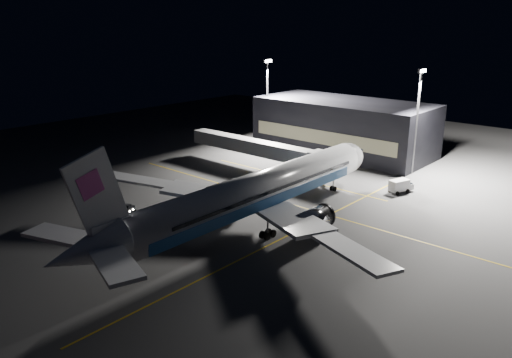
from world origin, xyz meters
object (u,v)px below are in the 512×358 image
(jet_bridge, at_px, (263,149))
(baggage_tug, at_px, (128,210))
(safety_cone_b, at_px, (255,209))
(floodlight_mast_south, at_px, (418,112))
(safety_cone_a, at_px, (197,204))
(safety_cone_c, at_px, (235,198))
(service_truck, at_px, (401,185))
(floodlight_mast_north, at_px, (267,95))
(airliner, at_px, (254,193))

(jet_bridge, distance_m, baggage_tug, 32.75)
(safety_cone_b, bearing_deg, floodlight_mast_south, -15.43)
(safety_cone_a, height_order, safety_cone_c, safety_cone_c)
(floodlight_mast_south, xyz_separation_m, safety_cone_a, (-40.80, 18.86, -12.09))
(safety_cone_a, bearing_deg, service_truck, -37.94)
(floodlight_mast_north, distance_m, service_truck, 44.60)
(floodlight_mast_north, distance_m, safety_cone_b, 47.38)
(safety_cone_a, bearing_deg, jet_bridge, 12.88)
(floodlight_mast_north, relative_size, safety_cone_b, 33.96)
(baggage_tug, bearing_deg, service_truck, -55.13)
(service_truck, height_order, safety_cone_b, service_truck)
(safety_cone_b, bearing_deg, safety_cone_c, 74.42)
(jet_bridge, xyz_separation_m, floodlight_mast_south, (18.00, -24.07, 7.79))
(service_truck, bearing_deg, safety_cone_a, 160.79)
(baggage_tug, distance_m, safety_cone_a, 11.16)
(floodlight_mast_south, bearing_deg, service_truck, -164.22)
(airliner, relative_size, safety_cone_b, 100.87)
(jet_bridge, relative_size, safety_cone_a, 61.00)
(floodlight_mast_south, xyz_separation_m, safety_cone_b, (-36.27, 10.01, -12.07))
(baggage_tug, xyz_separation_m, safety_cone_a, (9.72, -5.46, -0.42))
(service_truck, bearing_deg, safety_cone_b, 169.54)
(floodlight_mast_south, xyz_separation_m, service_truck, (-12.19, -3.45, -11.10))
(floodlight_mast_north, xyz_separation_m, baggage_tug, (-50.52, -13.69, -11.67))
(floodlight_mast_north, relative_size, safety_cone_a, 36.71)
(floodlight_mast_north, xyz_separation_m, safety_cone_a, (-40.80, -19.14, -12.09))
(floodlight_mast_south, relative_size, safety_cone_a, 36.71)
(safety_cone_a, xyz_separation_m, safety_cone_c, (6.25, -2.66, 0.04))
(airliner, distance_m, floodlight_mast_south, 42.13)
(safety_cone_c, bearing_deg, airliner, -122.66)
(baggage_tug, relative_size, safety_cone_a, 4.48)
(safety_cone_b, bearing_deg, airliner, -140.20)
(jet_bridge, distance_m, safety_cone_c, 18.82)
(floodlight_mast_north, bearing_deg, jet_bridge, -142.26)
(jet_bridge, relative_size, safety_cone_c, 53.23)
(floodlight_mast_south, relative_size, safety_cone_c, 32.03)
(floodlight_mast_south, height_order, safety_cone_c, floodlight_mast_south)
(airliner, height_order, floodlight_mast_south, floodlight_mast_south)
(jet_bridge, xyz_separation_m, safety_cone_a, (-22.80, -5.21, -4.30))
(safety_cone_a, bearing_deg, airliner, -91.25)
(jet_bridge, distance_m, floodlight_mast_south, 31.05)
(floodlight_mast_south, bearing_deg, safety_cone_b, 164.57)
(baggage_tug, bearing_deg, jet_bridge, -19.64)
(airliner, distance_m, jet_bridge, 29.31)
(airliner, height_order, floodlight_mast_north, floodlight_mast_north)
(jet_bridge, bearing_deg, safety_cone_c, -154.56)
(service_truck, bearing_deg, floodlight_mast_south, 34.52)
(service_truck, distance_m, safety_cone_b, 27.61)
(floodlight_mast_north, bearing_deg, safety_cone_c, -147.74)
(floodlight_mast_north, distance_m, baggage_tug, 53.63)
(floodlight_mast_north, xyz_separation_m, safety_cone_c, (-34.55, -21.80, -12.05))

